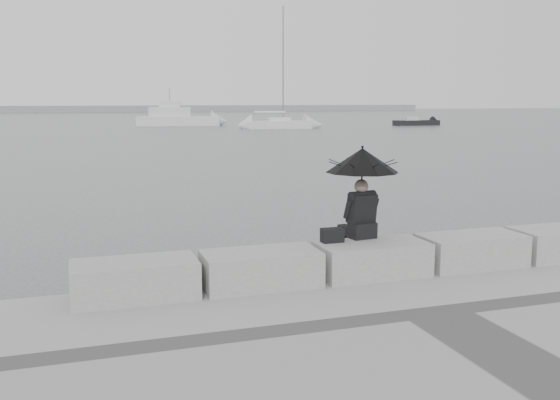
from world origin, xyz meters
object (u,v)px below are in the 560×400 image
object	(u,v)px
sailboat_right	(279,123)
motor_cruiser	(178,118)
seated_person	(362,173)
small_motorboat	(416,123)

from	to	relation	value
sailboat_right	motor_cruiser	distance (m)	13.98
motor_cruiser	seated_person	bearing A→B (deg)	-85.07
motor_cruiser	small_motorboat	distance (m)	28.73
motor_cruiser	small_motorboat	world-z (taller)	motor_cruiser
seated_person	sailboat_right	size ratio (longest dim) A/B	0.11
small_motorboat	sailboat_right	bearing A→B (deg)	-172.31
sailboat_right	small_motorboat	bearing A→B (deg)	19.33
seated_person	small_motorboat	world-z (taller)	seated_person
sailboat_right	motor_cruiser	size ratio (longest dim) A/B	1.28
seated_person	sailboat_right	xyz separation A→B (m)	(17.00, 55.85, -1.45)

